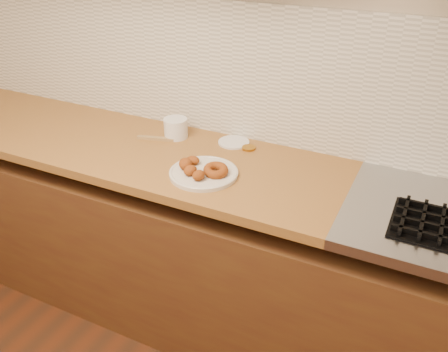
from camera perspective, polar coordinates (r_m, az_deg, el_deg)
The scene contains 11 objects.
wall_back at distance 2.06m, azimuth 4.24°, elevation 16.04°, with size 4.00×0.02×2.70m, color tan.
base_cabinet at distance 2.24m, azimuth 0.28°, elevation -10.43°, with size 3.60×0.60×0.77m, color #543516.
butcher_block at distance 2.29m, azimuth -14.55°, elevation 4.08°, with size 2.30×0.62×0.04m, color olive.
backsplash at distance 2.09m, azimuth 3.96°, elevation 11.97°, with size 3.60×0.02×0.60m, color silver.
donut_plate at distance 1.89m, azimuth -2.46°, elevation 0.34°, with size 0.28×0.28×0.02m, color beige.
ring_donut at distance 1.86m, azimuth -1.01°, elevation 0.72°, with size 0.10×0.10×0.03m, color brown.
fried_dough_chunks at distance 1.88m, azimuth -4.01°, elevation 1.07°, with size 0.16×0.16×0.05m.
plastic_tub at distance 2.20m, azimuth -5.82°, elevation 5.76°, with size 0.11×0.11×0.09m, color white.
tub_lid at distance 2.15m, azimuth 1.18°, elevation 4.08°, with size 0.14×0.14×0.01m, color silver.
brass_jar_lid at distance 2.10m, azimuth 3.00°, elevation 3.39°, with size 0.06×0.06×0.01m, color #A46F1D.
wooden_utensil at distance 2.20m, azimuth -8.22°, elevation 4.49°, with size 0.17×0.02×0.01m, color olive.
Camera 1 is at (0.74, 0.14, 1.83)m, focal length 38.00 mm.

